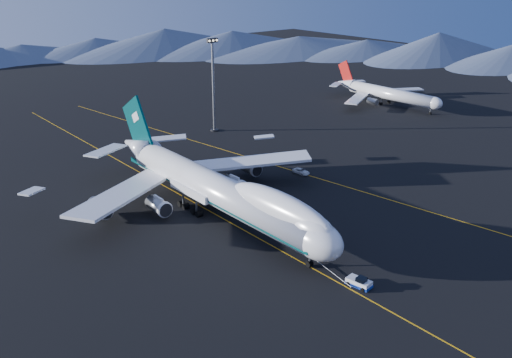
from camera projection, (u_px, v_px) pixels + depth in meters
ground at (218, 216)px, 115.41m from camera, size 500.00×500.00×0.00m
taxiway_line_main at (218, 216)px, 115.41m from camera, size 0.25×220.00×0.01m
taxiway_line_side at (294, 171)px, 140.33m from camera, size 28.08×198.09×0.01m
mountain_ridge at (497, 94)px, 194.68m from camera, size 374.91×567.11×12.00m
boeing_747 at (217, 189)px, 113.37m from camera, size 59.62×72.43×19.37m
pushback_tug at (359, 283)px, 90.19m from camera, size 2.86×4.38×1.79m
second_jet at (387, 93)px, 205.09m from camera, size 41.65×47.05×13.39m
service_van at (301, 171)px, 138.27m from camera, size 2.43×4.66×1.25m
floodlight_mast at (213, 85)px, 169.12m from camera, size 3.42×2.57×27.69m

